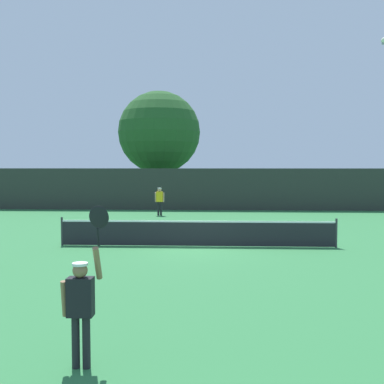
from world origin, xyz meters
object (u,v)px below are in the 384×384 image
at_px(player_serving, 81,298).
at_px(tennis_ball, 156,240).
at_px(player_receiving, 160,199).
at_px(parked_car_near, 318,192).
at_px(large_tree, 159,132).

xyz_separation_m(player_serving, tennis_ball, (-0.34, 11.78, -1.01)).
xyz_separation_m(player_receiving, tennis_ball, (0.97, -9.50, -0.99)).
height_order(player_receiving, parked_car_near, parked_car_near).
distance_m(player_receiving, parked_car_near, 17.12).
relative_size(player_receiving, tennis_ball, 24.49).
relative_size(player_receiving, parked_car_near, 0.39).
bearing_deg(large_tree, player_receiving, -83.29).
height_order(tennis_ball, large_tree, large_tree).
distance_m(large_tree, parked_car_near, 14.38).
relative_size(large_tree, parked_car_near, 2.03).
bearing_deg(player_receiving, tennis_ball, 95.81).
distance_m(player_serving, large_tree, 30.18).
xyz_separation_m(large_tree, parked_car_near, (13.06, 3.67, -4.78)).
bearing_deg(player_serving, player_receiving, 93.53).
relative_size(player_serving, large_tree, 0.28).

